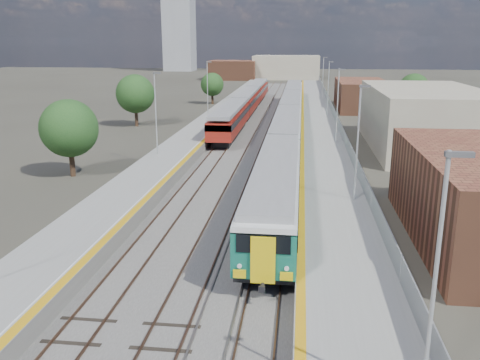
# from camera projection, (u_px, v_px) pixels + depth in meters

# --- Properties ---
(ground) EXTENTS (320.00, 320.00, 0.00)m
(ground) POSITION_uv_depth(u_px,v_px,m) (276.00, 137.00, 61.54)
(ground) COLOR #47443A
(ground) RESTS_ON ground
(ballast_bed) EXTENTS (10.50, 155.00, 0.06)m
(ballast_bed) POSITION_uv_depth(u_px,v_px,m) (259.00, 132.00, 64.19)
(ballast_bed) COLOR #565451
(ballast_bed) RESTS_ON ground
(tracks) EXTENTS (8.96, 160.00, 0.17)m
(tracks) POSITION_uv_depth(u_px,v_px,m) (265.00, 130.00, 65.70)
(tracks) COLOR #4C3323
(tracks) RESTS_ON ground
(platform_right) EXTENTS (4.70, 155.00, 8.52)m
(platform_right) POSITION_uv_depth(u_px,v_px,m) (319.00, 130.00, 63.18)
(platform_right) COLOR slate
(platform_right) RESTS_ON ground
(platform_left) EXTENTS (4.30, 155.00, 8.52)m
(platform_left) POSITION_uv_depth(u_px,v_px,m) (206.00, 128.00, 64.83)
(platform_left) COLOR slate
(platform_left) RESTS_ON ground
(buildings) EXTENTS (72.00, 185.50, 40.00)m
(buildings) POSITION_uv_depth(u_px,v_px,m) (229.00, 43.00, 145.67)
(buildings) COLOR brown
(buildings) RESTS_ON ground
(green_train) EXTENTS (2.93, 81.55, 3.23)m
(green_train) POSITION_uv_depth(u_px,v_px,m) (289.00, 118.00, 60.76)
(green_train) COLOR black
(green_train) RESTS_ON ground
(red_train) EXTENTS (2.81, 56.92, 3.54)m
(red_train) POSITION_uv_depth(u_px,v_px,m) (247.00, 101.00, 79.37)
(red_train) COLOR black
(red_train) RESTS_ON ground
(tree_a) EXTENTS (4.83, 4.83, 6.55)m
(tree_a) POSITION_uv_depth(u_px,v_px,m) (69.00, 128.00, 42.33)
(tree_a) COLOR #382619
(tree_a) RESTS_ON ground
(tree_b) EXTENTS (5.13, 5.13, 6.95)m
(tree_b) POSITION_uv_depth(u_px,v_px,m) (135.00, 94.00, 67.80)
(tree_b) COLOR #382619
(tree_b) RESTS_ON ground
(tree_c) EXTENTS (4.19, 4.19, 5.67)m
(tree_c) POSITION_uv_depth(u_px,v_px,m) (212.00, 84.00, 92.64)
(tree_c) COLOR #382619
(tree_c) RESTS_ON ground
(tree_d) EXTENTS (4.72, 4.72, 6.40)m
(tree_d) POSITION_uv_depth(u_px,v_px,m) (414.00, 89.00, 78.82)
(tree_d) COLOR #382619
(tree_d) RESTS_ON ground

